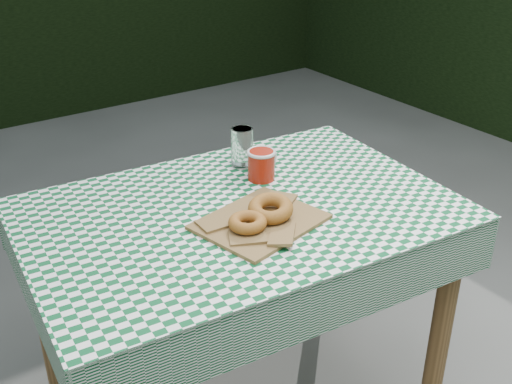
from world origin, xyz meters
TOP-DOWN VIEW (x-y plane):
  - table at (0.16, -0.17)m, footprint 1.15×0.82m
  - tablecloth at (0.16, -0.17)m, footprint 1.18×0.84m
  - paper_bag at (0.16, -0.27)m, footprint 0.34×0.29m
  - bagel_front at (0.11, -0.29)m, footprint 0.11×0.11m
  - bagel_back at (0.19, -0.27)m, footprint 0.16×0.16m
  - coffee_mug at (0.31, -0.06)m, footprint 0.20×0.20m
  - drinking_glass at (0.32, 0.05)m, footprint 0.08×0.08m

SIDE VIEW (x-z plane):
  - table at x=0.16m, z-range 0.00..0.75m
  - tablecloth at x=0.16m, z-range 0.75..0.76m
  - paper_bag at x=0.16m, z-range 0.76..0.77m
  - bagel_front at x=0.11m, z-range 0.77..0.80m
  - bagel_back at x=0.19m, z-range 0.77..0.81m
  - coffee_mug at x=0.31m, z-range 0.76..0.84m
  - drinking_glass at x=0.32m, z-range 0.76..0.88m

